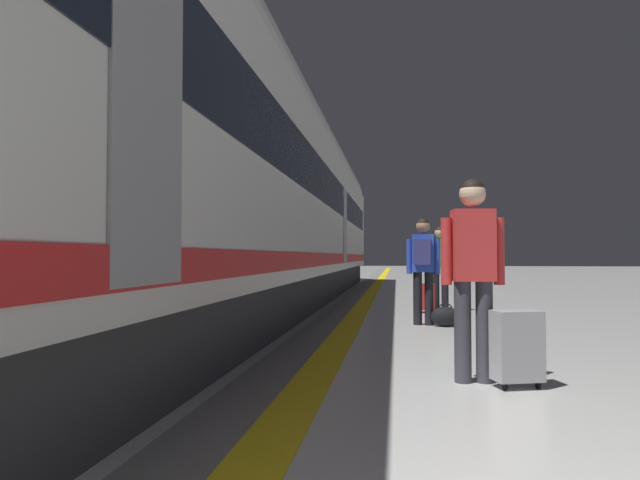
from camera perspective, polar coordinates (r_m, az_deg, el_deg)
name	(u,v)px	position (r m, az deg, el deg)	size (l,w,h in m)	color
safety_line_strip	(355,317)	(9.77, 3.66, -7.89)	(0.36, 80.00, 0.01)	yellow
tactile_edge_band	(336,316)	(9.81, 1.63, -7.88)	(0.65, 80.00, 0.01)	slate
high_speed_train	(212,164)	(8.91, -11.04, 7.67)	(2.94, 34.79, 4.97)	#38383D
passenger_near	(473,264)	(4.87, 15.48, -2.38)	(0.53, 0.24, 1.72)	#383842
suitcase_near	(517,346)	(4.83, 19.60, -10.23)	(0.43, 0.33, 0.62)	#9E9EA3
passenger_mid	(423,262)	(8.70, 10.57, -2.20)	(0.51, 0.34, 1.65)	black
duffel_bag_mid	(445,316)	(8.63, 12.80, -7.69)	(0.44, 0.26, 0.36)	black
passenger_far	(440,262)	(10.92, 12.29, -2.23)	(0.51, 0.21, 1.63)	black
suitcase_far	(425,297)	(10.59, 10.71, -5.75)	(0.41, 0.28, 0.94)	#A51E1E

